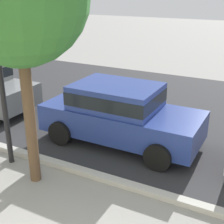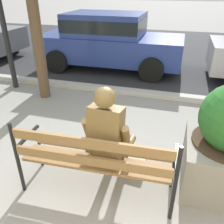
# 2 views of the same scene
# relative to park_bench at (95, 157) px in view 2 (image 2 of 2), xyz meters

# --- Properties ---
(ground_plane) EXTENTS (80.00, 80.00, 0.00)m
(ground_plane) POSITION_rel_park_bench_xyz_m (0.05, 0.12, -0.54)
(ground_plane) COLOR gray
(street_surface) EXTENTS (60.00, 9.00, 0.01)m
(street_surface) POSITION_rel_park_bench_xyz_m (0.05, 7.62, -0.54)
(street_surface) COLOR #2D2D30
(street_surface) RESTS_ON ground
(curb_stone) EXTENTS (60.00, 0.20, 0.12)m
(curb_stone) POSITION_rel_park_bench_xyz_m (0.05, 3.02, -0.48)
(curb_stone) COLOR #B2AFA8
(curb_stone) RESTS_ON ground
(park_bench) EXTENTS (1.82, 0.61, 0.95)m
(park_bench) POSITION_rel_park_bench_xyz_m (0.00, 0.00, 0.00)
(park_bench) COLOR olive
(park_bench) RESTS_ON ground
(bronze_statue_seated) EXTENTS (0.67, 0.77, 1.37)m
(bronze_statue_seated) POSITION_rel_park_bench_xyz_m (0.13, 0.21, 0.12)
(bronze_statue_seated) COLOR brown
(bronze_statue_seated) RESTS_ON ground
(parked_car_blue) EXTENTS (4.10, 1.92, 1.56)m
(parked_car_blue) POSITION_rel_park_bench_xyz_m (-1.28, 4.81, 0.30)
(parked_car_blue) COLOR navy
(parked_car_blue) RESTS_ON ground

